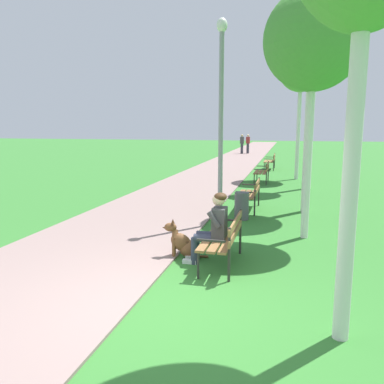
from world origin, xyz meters
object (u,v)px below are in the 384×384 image
Objects in this scene: park_bench_near at (225,236)px; birch_tree_second at (314,41)px; person_seated_on_near_bench at (213,225)px; park_bench_far at (263,171)px; park_bench_mid at (250,192)px; pedestrian_further_distant at (248,144)px; birch_tree_third at (313,36)px; birch_tree_fifth at (301,67)px; litter_bin at (242,206)px; park_bench_furthest at (271,160)px; pedestrian_distant at (242,144)px; dog_brown at (184,244)px; lamp_post_near at (221,122)px; birch_tree_fourth at (315,37)px.

birch_tree_second is (1.37, 2.09, 3.49)m from park_bench_near.
birch_tree_second is (1.58, 2.05, 3.32)m from person_seated_on_near_bench.
person_seated_on_near_bench is at bearing -90.90° from park_bench_far.
person_seated_on_near_bench is at bearing -92.38° from park_bench_mid.
person_seated_on_near_bench is 0.76× the size of pedestrian_further_distant.
park_bench_far is 0.91× the size of pedestrian_further_distant.
person_seated_on_near_bench is 27.41m from pedestrian_further_distant.
birch_tree_second is at bearing -92.01° from birch_tree_third.
birch_tree_fifth is at bearing 91.19° from birch_tree_third.
litter_bin is at bearing -139.36° from birch_tree_third.
park_bench_mid is 2.14× the size of litter_bin.
park_bench_near and park_bench_mid have the same top height.
litter_bin is (-0.14, -11.97, -0.16)m from park_bench_furthest.
birch_tree_second is 2.78m from birch_tree_third.
pedestrian_distant reaches higher than litter_bin.
birch_tree_second is 25.75m from pedestrian_further_distant.
litter_bin is at bearing -84.35° from pedestrian_further_distant.
dog_brown is at bearing -94.22° from park_bench_far.
pedestrian_distant reaches higher than park_bench_mid.
park_bench_far is 8.90m from birch_tree_second.
park_bench_near is 3.41m from lamp_post_near.
birch_tree_fifth is (1.53, 11.66, 4.16)m from person_seated_on_near_bench.
dog_brown is (-0.78, 0.23, -0.25)m from park_bench_near.
pedestrian_distant is at bearing 99.78° from park_bench_far.
birch_tree_third is (1.46, -10.61, 4.15)m from park_bench_furthest.
birch_tree_fifth is at bearing 79.60° from dog_brown.
birch_tree_fourth is (2.29, 6.30, 3.05)m from lamp_post_near.
pedestrian_further_distant is (-2.28, 27.31, 0.16)m from person_seated_on_near_bench.
pedestrian_distant is (-2.18, 26.81, 0.58)m from dog_brown.
park_bench_mid is at bearing -111.30° from birch_tree_fourth.
lamp_post_near reaches higher than pedestrian_distant.
lamp_post_near reaches higher than park_bench_far.
birch_tree_third is 4.79m from litter_bin.
birch_tree_third is at bearing 63.71° from dog_brown.
litter_bin is (-1.45, -8.29, -4.49)m from birch_tree_fifth.
pedestrian_distant is (-2.94, 22.46, 0.33)m from park_bench_mid.
pedestrian_further_distant is (-1.92, 24.60, -1.60)m from lamp_post_near.
pedestrian_further_distant is at bearing 94.47° from lamp_post_near.
dog_brown is at bearing -86.39° from pedestrian_further_distant.
birch_tree_third reaches higher than park_bench_near.
litter_bin is at bearing 88.58° from person_seated_on_near_bench.
park_bench_far is 6.96m from birch_tree_third.
person_seated_on_near_bench is 1.79× the size of litter_bin.
park_bench_mid is 2.71m from lamp_post_near.
birch_tree_third is 4.36m from birch_tree_fourth.
lamp_post_near reaches higher than park_bench_mid.
park_bench_far is (-0.05, 10.15, 0.00)m from park_bench_near.
pedestrian_distant is at bearing 104.31° from park_bench_furthest.
birch_tree_fourth is 4.29× the size of pedestrian_distant.
lamp_post_near is at bearing -92.63° from park_bench_furthest.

